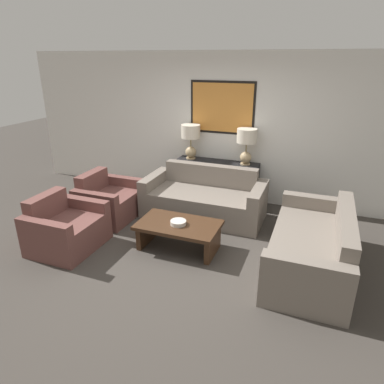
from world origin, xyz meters
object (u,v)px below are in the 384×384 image
(table_lamp_left, at_px, (191,137))
(armchair_near_camera, at_px, (66,229))
(couch_by_side, at_px, (313,248))
(coffee_table, at_px, (179,230))
(table_lamp_right, at_px, (247,141))
(decorative_bowl, at_px, (178,223))
(console_table, at_px, (217,181))
(armchair_near_back_wall, at_px, (109,202))
(couch_by_back_wall, at_px, (204,200))

(table_lamp_left, height_order, armchair_near_camera, table_lamp_left)
(couch_by_side, height_order, coffee_table, couch_by_side)
(table_lamp_right, bearing_deg, couch_by_side, -53.05)
(table_lamp_left, relative_size, armchair_near_camera, 0.67)
(decorative_bowl, bearing_deg, console_table, 90.93)
(table_lamp_right, relative_size, coffee_table, 0.56)
(decorative_bowl, height_order, armchair_near_camera, armchair_near_camera)
(couch_by_side, height_order, armchair_near_back_wall, couch_by_side)
(console_table, height_order, decorative_bowl, console_table)
(console_table, height_order, couch_by_back_wall, couch_by_back_wall)
(coffee_table, distance_m, armchair_near_camera, 1.59)
(couch_by_back_wall, xyz_separation_m, armchair_near_camera, (-1.48, -1.69, -0.01))
(console_table, distance_m, couch_by_side, 2.47)
(table_lamp_left, xyz_separation_m, table_lamp_right, (1.03, 0.00, 0.00))
(table_lamp_left, distance_m, armchair_near_back_wall, 1.88)
(table_lamp_right, distance_m, armchair_near_back_wall, 2.57)
(table_lamp_left, bearing_deg, table_lamp_right, 0.00)
(couch_by_side, height_order, armchair_near_camera, couch_by_side)
(couch_by_side, distance_m, coffee_table, 1.78)
(decorative_bowl, bearing_deg, table_lamp_left, 106.12)
(decorative_bowl, bearing_deg, armchair_near_back_wall, 159.79)
(table_lamp_left, distance_m, coffee_table, 2.14)
(table_lamp_left, height_order, armchair_near_back_wall, table_lamp_left)
(table_lamp_left, height_order, couch_by_back_wall, table_lamp_left)
(table_lamp_right, height_order, armchair_near_back_wall, table_lamp_right)
(console_table, bearing_deg, armchair_near_back_wall, -137.97)
(couch_by_side, bearing_deg, armchair_near_back_wall, 173.66)
(table_lamp_right, xyz_separation_m, armchair_near_camera, (-2.00, -2.39, -0.90))
(console_table, height_order, armchair_near_camera, console_table)
(coffee_table, distance_m, decorative_bowl, 0.14)
(table_lamp_right, height_order, armchair_near_camera, table_lamp_right)
(table_lamp_left, relative_size, coffee_table, 0.56)
(decorative_bowl, distance_m, armchair_near_back_wall, 1.62)
(table_lamp_right, relative_size, couch_by_back_wall, 0.32)
(table_lamp_right, distance_m, decorative_bowl, 2.10)
(armchair_near_back_wall, bearing_deg, armchair_near_camera, -90.00)
(console_table, height_order, couch_by_side, couch_by_side)
(table_lamp_left, height_order, coffee_table, table_lamp_left)
(couch_by_side, distance_m, armchair_near_back_wall, 3.30)
(console_table, bearing_deg, couch_by_back_wall, -90.00)
(table_lamp_right, bearing_deg, decorative_bowl, -104.40)
(table_lamp_left, height_order, couch_by_side, table_lamp_left)
(table_lamp_left, distance_m, couch_by_back_wall, 1.25)
(table_lamp_right, height_order, couch_by_side, table_lamp_right)
(coffee_table, bearing_deg, table_lamp_left, 106.11)
(armchair_near_camera, bearing_deg, table_lamp_left, 68.01)
(table_lamp_right, height_order, decorative_bowl, table_lamp_right)
(couch_by_side, xyz_separation_m, armchair_near_camera, (-3.28, -0.69, -0.01))
(console_table, xyz_separation_m, decorative_bowl, (0.03, -1.89, 0.04))
(console_table, height_order, coffee_table, console_table)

